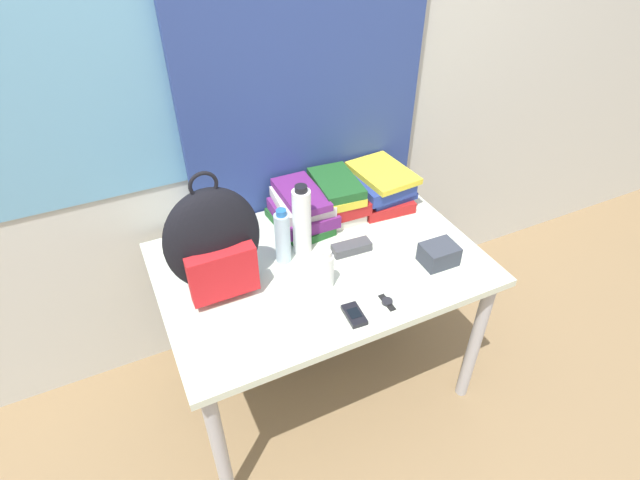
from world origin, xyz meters
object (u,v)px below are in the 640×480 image
book_stack_left (302,209)px  sports_bottle (302,221)px  backpack (214,243)px  sunscreen_bottle (327,270)px  wristwatch (387,302)px  water_bottle (283,237)px  sunglasses_case (351,248)px  camera_pouch (439,254)px  book_stack_right (380,187)px  book_stack_center (335,197)px  cell_phone (354,315)px

book_stack_left → sports_bottle: 0.18m
backpack → sunscreen_bottle: bearing=-25.6°
book_stack_left → wristwatch: (0.07, -0.54, -0.07)m
water_bottle → sports_bottle: sports_bottle is taller
sunglasses_case → camera_pouch: (0.26, -0.20, 0.02)m
wristwatch → book_stack_right: bearing=61.7°
backpack → water_bottle: backpack is taller
sports_bottle → wristwatch: bearing=-69.4°
sports_bottle → sunscreen_bottle: bearing=-91.2°
book_stack_center → sunscreen_bottle: size_ratio=1.72×
book_stack_left → camera_pouch: size_ratio=2.24×
book_stack_right → sunglasses_case: book_stack_right is taller
book_stack_right → cell_phone: bearing=-127.6°
camera_pouch → backpack: bearing=163.5°
water_bottle → wristwatch: size_ratio=2.77×
water_bottle → book_stack_right: bearing=19.4°
cell_phone → camera_pouch: size_ratio=0.80×
sunscreen_bottle → sunglasses_case: (0.17, 0.13, -0.05)m
backpack → sports_bottle: backpack is taller
backpack → book_stack_right: 0.81m
backpack → sports_bottle: bearing=9.2°
wristwatch → water_bottle: bearing=122.5°
sports_bottle → camera_pouch: size_ratio=2.22×
book_stack_center → cell_phone: book_stack_center is taller
book_stack_left → book_stack_right: bearing=0.8°
book_stack_center → camera_pouch: size_ratio=2.07×
backpack → sunglasses_case: 0.54m
sunglasses_case → book_stack_left: bearing=111.8°
sports_bottle → wristwatch: 0.43m
cell_phone → sunglasses_case: bearing=63.1°
cell_phone → wristwatch: size_ratio=1.27×
book_stack_left → book_stack_center: book_stack_center is taller
book_stack_center → sunglasses_case: 0.26m
book_stack_right → sports_bottle: 0.47m
water_bottle → sunscreen_bottle: (0.08, -0.19, -0.04)m
sports_bottle → cell_phone: 0.41m
cell_phone → water_bottle: bearing=105.1°
sunglasses_case → backpack: bearing=176.5°
sunscreen_bottle → camera_pouch: bearing=-8.6°
sunscreen_bottle → water_bottle: bearing=112.8°
book_stack_center → book_stack_left: bearing=-177.6°
book_stack_right → wristwatch: 0.62m
water_bottle → sunglasses_case: bearing=-14.4°
water_bottle → sunglasses_case: size_ratio=1.48×
sunscreen_bottle → wristwatch: sunscreen_bottle is taller
cell_phone → camera_pouch: camera_pouch is taller
book_stack_left → book_stack_center: 0.16m
sunglasses_case → camera_pouch: size_ratio=1.18×
book_stack_right → book_stack_center: bearing=179.5°
camera_pouch → wristwatch: (-0.28, -0.10, -0.03)m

